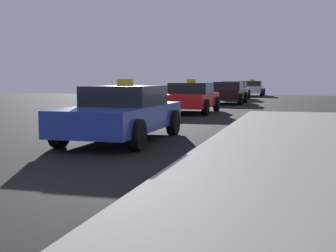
# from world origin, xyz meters

# --- Properties ---
(car_blue) EXTENTS (1.93, 4.51, 1.43)m
(car_blue) POSITION_xyz_m (-0.10, 7.06, 0.65)
(car_blue) COLOR #233899
(car_blue) RESTS_ON ground_plane
(car_red) EXTENTS (2.06, 4.18, 1.43)m
(car_red) POSITION_xyz_m (-0.58, 16.59, 0.65)
(car_red) COLOR red
(car_red) RESTS_ON ground_plane
(car_black) EXTENTS (1.97, 4.24, 1.27)m
(car_black) POSITION_xyz_m (-0.10, 24.72, 0.65)
(car_black) COLOR black
(car_black) RESTS_ON ground_plane
(car_white) EXTENTS (1.97, 4.20, 1.27)m
(car_white) POSITION_xyz_m (-0.53, 31.13, 0.65)
(car_white) COLOR white
(car_white) RESTS_ON ground_plane
(car_silver) EXTENTS (2.07, 4.38, 1.43)m
(car_silver) POSITION_xyz_m (0.02, 38.62, 0.65)
(car_silver) COLOR #B7B7BF
(car_silver) RESTS_ON ground_plane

